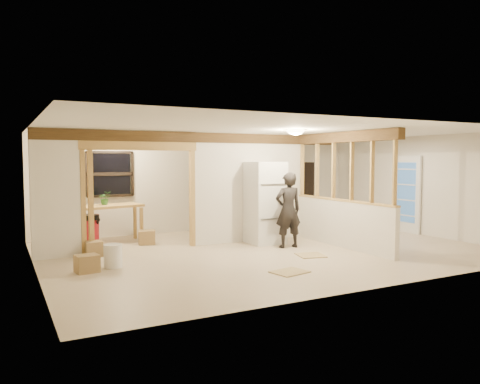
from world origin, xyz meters
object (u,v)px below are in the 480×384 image
refrigerator (265,203)px  shop_vac (89,229)px  work_table (111,224)px  woman (288,210)px  bookshelf (298,193)px

refrigerator → shop_vac: bearing=153.6°
work_table → shop_vac: size_ratio=2.07×
woman → shop_vac: size_ratio=2.45×
shop_vac → work_table: bearing=-10.6°
woman → shop_vac: woman is taller
bookshelf → work_table: bearing=-174.2°
woman → work_table: (-3.26, 2.39, -0.38)m
work_table → shop_vac: work_table is taller
refrigerator → work_table: bearing=151.4°
refrigerator → bookshelf: bearing=42.4°
bookshelf → shop_vac: bearing=-175.4°
bookshelf → woman: bearing=-127.9°
refrigerator → woman: refrigerator is taller
bookshelf → refrigerator: bearing=-137.6°
refrigerator → bookshelf: 3.35m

